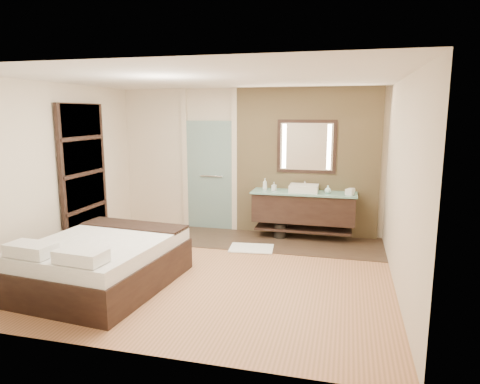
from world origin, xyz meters
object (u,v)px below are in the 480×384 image
(mirror_unit, at_px, (306,147))
(bed, at_px, (102,262))
(vanity, at_px, (303,207))
(waste_bin, at_px, (280,231))

(mirror_unit, height_order, bed, mirror_unit)
(vanity, distance_m, mirror_unit, 1.10)
(mirror_unit, bearing_deg, waste_bin, -142.75)
(mirror_unit, height_order, waste_bin, mirror_unit)
(bed, height_order, waste_bin, bed)
(vanity, distance_m, waste_bin, 0.60)
(vanity, relative_size, waste_bin, 6.74)
(waste_bin, bearing_deg, bed, -125.29)
(mirror_unit, bearing_deg, bed, -127.57)
(vanity, relative_size, mirror_unit, 1.75)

